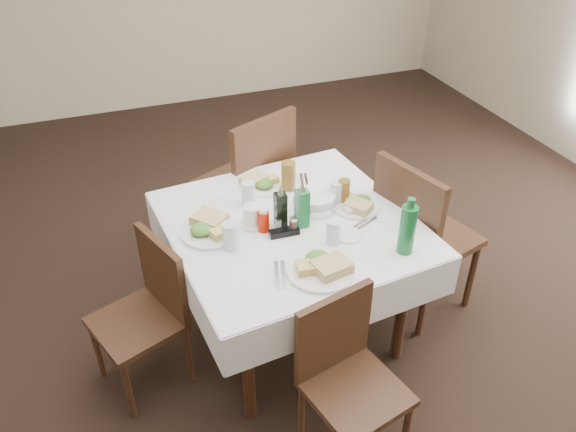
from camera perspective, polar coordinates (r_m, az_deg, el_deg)
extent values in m
plane|color=black|center=(3.37, 0.59, -10.94)|extent=(7.00, 7.00, 0.00)
cylinder|color=black|center=(2.69, -4.11, -14.81)|extent=(0.06, 0.06, 0.72)
cylinder|color=black|center=(3.30, -9.87, -4.28)|extent=(0.06, 0.06, 0.72)
cylinder|color=black|center=(3.00, 11.55, -9.09)|extent=(0.06, 0.06, 0.72)
cylinder|color=black|center=(3.56, 3.50, -0.52)|extent=(0.06, 0.06, 0.72)
cube|color=black|center=(2.86, 0.30, -1.03)|extent=(1.18, 1.18, 0.03)
cube|color=white|center=(2.85, 0.30, -0.68)|extent=(1.30, 1.30, 0.01)
cube|color=white|center=(3.37, -4.17, 3.05)|extent=(1.19, 0.13, 0.22)
cube|color=white|center=(2.52, 6.34, -9.79)|extent=(1.19, 0.13, 0.22)
cube|color=white|center=(3.17, 10.01, 0.40)|extent=(0.13, 1.19, 0.22)
cube|color=white|center=(2.76, -10.94, -5.64)|extent=(0.13, 1.19, 0.22)
cube|color=black|center=(3.67, -4.66, 3.27)|extent=(0.65, 0.65, 0.04)
cube|color=black|center=(3.39, -2.38, 5.76)|extent=(0.46, 0.25, 0.53)
cylinder|color=black|center=(4.06, -4.21, 2.43)|extent=(0.04, 0.04, 0.50)
cylinder|color=black|center=(3.80, 0.02, 0.05)|extent=(0.04, 0.04, 0.50)
cylinder|color=black|center=(3.84, -8.93, 0.04)|extent=(0.04, 0.04, 0.50)
cylinder|color=black|center=(3.57, -4.79, -2.67)|extent=(0.04, 0.04, 0.50)
cube|color=black|center=(2.56, 6.91, -17.38)|extent=(0.47, 0.47, 0.04)
cube|color=black|center=(2.48, 4.61, -11.77)|extent=(0.38, 0.12, 0.42)
cylinder|color=black|center=(2.73, 1.37, -19.30)|extent=(0.03, 0.03, 0.40)
cylinder|color=black|center=(2.72, 11.89, -20.48)|extent=(0.03, 0.03, 0.40)
cylinder|color=black|center=(2.86, 7.10, -16.15)|extent=(0.03, 0.03, 0.40)
cube|color=black|center=(3.30, 13.99, -2.08)|extent=(0.58, 0.58, 0.04)
cube|color=black|center=(3.02, 11.93, 0.41)|extent=(0.17, 0.47, 0.52)
cylinder|color=black|center=(3.49, 18.16, -5.67)|extent=(0.04, 0.04, 0.48)
cylinder|color=black|center=(3.23, 13.62, -8.55)|extent=(0.04, 0.04, 0.48)
cylinder|color=black|center=(3.68, 13.28, -2.46)|extent=(0.04, 0.04, 0.48)
cylinder|color=black|center=(3.43, 8.63, -4.90)|extent=(0.04, 0.04, 0.48)
cube|color=black|center=(2.90, -15.13, -10.52)|extent=(0.50, 0.50, 0.04)
cube|color=black|center=(2.81, -12.62, -5.90)|extent=(0.17, 0.38, 0.43)
cylinder|color=black|center=(3.12, -18.82, -12.67)|extent=(0.03, 0.03, 0.40)
cylinder|color=black|center=(3.20, -13.37, -10.08)|extent=(0.03, 0.03, 0.40)
cylinder|color=black|center=(2.90, -15.92, -16.61)|extent=(0.03, 0.03, 0.40)
cylinder|color=black|center=(2.98, -10.09, -13.65)|extent=(0.03, 0.03, 0.40)
cylinder|color=white|center=(3.14, -2.65, 3.21)|extent=(0.26, 0.26, 0.01)
cube|color=tan|center=(3.13, -3.46, 3.69)|extent=(0.17, 0.15, 0.04)
cube|color=tan|center=(3.14, -1.83, 3.76)|extent=(0.09, 0.07, 0.03)
ellipsoid|color=#327125|center=(3.09, -2.38, 3.27)|extent=(0.10, 0.09, 0.04)
cylinder|color=white|center=(2.53, 3.30, -5.55)|extent=(0.31, 0.31, 0.02)
cube|color=tan|center=(2.50, 4.47, -5.15)|extent=(0.18, 0.15, 0.05)
cube|color=tan|center=(2.50, 2.05, -5.23)|extent=(0.11, 0.09, 0.04)
ellipsoid|color=#327125|center=(2.55, 3.04, -4.24)|extent=(0.11, 0.10, 0.05)
cylinder|color=white|center=(2.97, 6.92, 0.98)|extent=(0.25, 0.25, 0.01)
cube|color=tan|center=(2.92, 7.17, 0.98)|extent=(0.16, 0.16, 0.04)
cube|color=tan|center=(2.99, 6.37, 1.73)|extent=(0.08, 0.10, 0.03)
ellipsoid|color=#327125|center=(2.98, 7.55, 1.67)|extent=(0.09, 0.08, 0.04)
cylinder|color=white|center=(2.79, -7.81, -1.50)|extent=(0.31, 0.31, 0.02)
cube|color=tan|center=(2.82, -7.99, -0.36)|extent=(0.20, 0.20, 0.05)
cube|color=tan|center=(2.74, -7.21, -1.57)|extent=(0.11, 0.12, 0.04)
ellipsoid|color=#327125|center=(2.75, -8.76, -1.33)|extent=(0.11, 0.10, 0.05)
cylinder|color=white|center=(2.98, -6.41, 1.12)|extent=(0.15, 0.15, 0.01)
cylinder|color=white|center=(2.76, 6.18, -1.95)|extent=(0.14, 0.14, 0.01)
cylinder|color=silver|center=(2.96, -4.04, 2.31)|extent=(0.07, 0.07, 0.13)
cylinder|color=silver|center=(2.68, 4.63, -1.62)|extent=(0.07, 0.07, 0.12)
cylinder|color=silver|center=(2.97, 4.91, 2.39)|extent=(0.07, 0.07, 0.13)
cylinder|color=silver|center=(2.64, -5.85, -2.04)|extent=(0.07, 0.07, 0.14)
cylinder|color=brown|center=(3.07, 0.05, 4.09)|extent=(0.08, 0.08, 0.16)
cylinder|color=brown|center=(2.98, 5.67, 2.51)|extent=(0.06, 0.06, 0.13)
cylinder|color=silver|center=(2.95, 2.78, 1.29)|extent=(0.23, 0.23, 0.04)
cylinder|color=white|center=(2.93, 2.79, 1.82)|extent=(0.21, 0.21, 0.05)
cube|color=black|center=(2.77, -0.77, 0.66)|extent=(0.06, 0.06, 0.18)
cone|color=silver|center=(2.71, -0.79, 2.70)|extent=(0.03, 0.03, 0.05)
cube|color=#186D32|center=(2.76, 1.43, 0.76)|extent=(0.06, 0.06, 0.20)
cone|color=silver|center=(2.69, 1.47, 3.03)|extent=(0.03, 0.03, 0.06)
cylinder|color=#B71701|center=(2.76, -2.51, -0.57)|extent=(0.06, 0.06, 0.11)
cylinder|color=white|center=(2.72, -2.54, 0.52)|extent=(0.04, 0.04, 0.02)
cylinder|color=white|center=(2.77, -1.00, -0.90)|extent=(0.03, 0.03, 0.06)
cylinder|color=silver|center=(2.75, -1.01, -0.30)|extent=(0.03, 0.03, 0.01)
cylinder|color=#3D2920|center=(2.75, 0.54, -1.05)|extent=(0.04, 0.04, 0.07)
cylinder|color=silver|center=(2.72, 0.54, -0.30)|extent=(0.04, 0.04, 0.01)
cylinder|color=white|center=(2.83, -3.62, -0.73)|extent=(0.14, 0.14, 0.01)
cylinder|color=white|center=(2.80, -3.66, 0.14)|extent=(0.09, 0.09, 0.09)
cylinder|color=black|center=(2.78, -3.68, 0.69)|extent=(0.07, 0.07, 0.01)
torus|color=white|center=(2.82, -2.71, 0.49)|extent=(0.06, 0.03, 0.06)
cube|color=black|center=(2.75, -0.39, -1.66)|extent=(0.15, 0.05, 0.03)
cylinder|color=#186D32|center=(2.64, 12.02, -1.37)|extent=(0.08, 0.08, 0.25)
cylinder|color=#186D32|center=(2.55, 12.41, 1.29)|extent=(0.04, 0.04, 0.05)
cube|color=white|center=(2.92, 6.51, 0.71)|extent=(0.10, 0.08, 0.04)
cube|color=pink|center=(2.92, 6.52, 0.83)|extent=(0.07, 0.06, 0.02)
cube|color=silver|center=(3.18, 1.42, 3.59)|extent=(0.06, 0.16, 0.01)
cube|color=silver|center=(3.18, 1.88, 3.61)|extent=(0.06, 0.16, 0.01)
cube|color=silver|center=(2.51, -0.46, -5.95)|extent=(0.07, 0.18, 0.01)
cube|color=silver|center=(2.51, -1.12, -5.98)|extent=(0.07, 0.18, 0.01)
cube|color=silver|center=(2.85, 7.99, -0.79)|extent=(0.15, 0.08, 0.01)
cube|color=silver|center=(2.86, 7.60, -0.59)|extent=(0.15, 0.08, 0.01)
cube|color=silver|center=(2.87, -8.09, -0.53)|extent=(0.20, 0.03, 0.01)
cube|color=silver|center=(2.84, -7.92, -0.87)|extent=(0.20, 0.03, 0.01)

